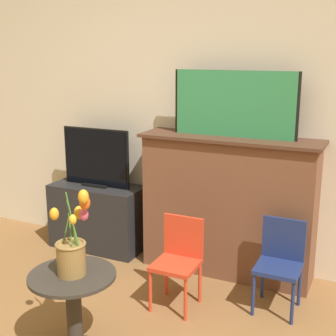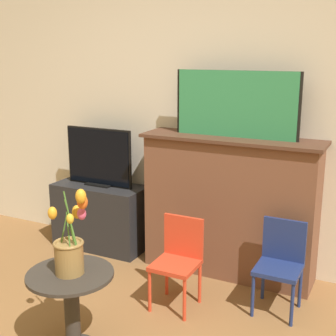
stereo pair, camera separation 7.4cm
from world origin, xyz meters
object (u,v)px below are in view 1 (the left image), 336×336
painting (234,104)px  chair_blue (280,259)px  chair_red (179,256)px  tv_monitor (96,158)px  vase_tulips (72,248)px

painting → chair_blue: bearing=-38.3°
chair_red → chair_blue: bearing=21.3°
tv_monitor → vase_tulips: tv_monitor is taller
tv_monitor → vase_tulips: size_ratio=1.24×
vase_tulips → painting: bearing=70.7°
tv_monitor → vase_tulips: bearing=-61.6°
painting → vase_tulips: size_ratio=1.83×
painting → chair_red: size_ratio=1.53×
painting → tv_monitor: bearing=-178.5°
tv_monitor → chair_red: 1.31m
chair_blue → chair_red: bearing=-158.7°
chair_blue → vase_tulips: 1.44m
painting → chair_red: 1.20m
painting → vase_tulips: bearing=-109.3°
chair_blue → vase_tulips: size_ratio=1.20×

